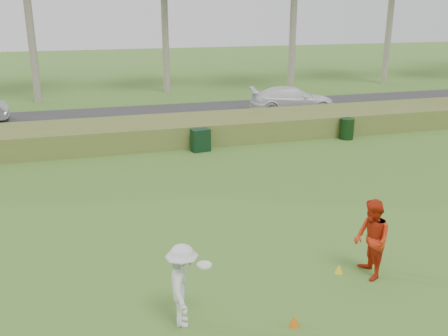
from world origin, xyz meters
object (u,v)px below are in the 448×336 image
object	(u,v)px
player_white	(183,285)
cone_yellow	(339,269)
cone_orange	(294,321)
utility_cabinet	(200,140)
car_right	(292,99)
player_red	(372,240)
trash_bin	(347,129)

from	to	relation	value
player_white	cone_yellow	size ratio (longest dim) A/B	8.01
cone_yellow	cone_orange	bearing A→B (deg)	-139.15
cone_yellow	utility_cabinet	bearing A→B (deg)	93.68
player_white	cone_yellow	xyz separation A→B (m)	(3.59, 0.83, -0.68)
cone_yellow	car_right	size ratio (longest dim) A/B	0.04
cone_orange	cone_yellow	size ratio (longest dim) A/B	1.06
player_red	player_white	bearing A→B (deg)	-74.35
player_white	car_right	bearing A→B (deg)	-18.07
player_white	utility_cabinet	size ratio (longest dim) A/B	1.75
player_white	utility_cabinet	distance (m)	11.27
trash_bin	utility_cabinet	bearing A→B (deg)	-179.16
cone_orange	player_red	bearing A→B (deg)	27.68
cone_yellow	trash_bin	distance (m)	11.71
car_right	player_white	bearing A→B (deg)	161.24
utility_cabinet	car_right	distance (m)	8.77
trash_bin	car_right	xyz separation A→B (m)	(-0.02, 5.80, 0.27)
player_white	trash_bin	world-z (taller)	player_white
trash_bin	car_right	world-z (taller)	car_right
cone_yellow	trash_bin	xyz separation A→B (m)	(5.85, 10.13, 0.35)
utility_cabinet	car_right	xyz separation A→B (m)	(6.48, 5.89, 0.27)
utility_cabinet	trash_bin	xyz separation A→B (m)	(6.50, 0.09, 0.00)
player_white	trash_bin	bearing A→B (deg)	-29.46
trash_bin	car_right	bearing A→B (deg)	90.16
player_white	player_red	xyz separation A→B (m)	(4.13, 0.53, 0.08)
cone_orange	trash_bin	bearing A→B (deg)	56.95
player_white	trash_bin	size ratio (longest dim) A/B	1.74
car_right	cone_orange	bearing A→B (deg)	167.19
cone_yellow	utility_cabinet	world-z (taller)	utility_cabinet
player_red	trash_bin	size ratio (longest dim) A/B	1.91
utility_cabinet	car_right	size ratio (longest dim) A/B	0.20
player_red	car_right	xyz separation A→B (m)	(5.30, 16.23, -0.15)
utility_cabinet	trash_bin	world-z (taller)	trash_bin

